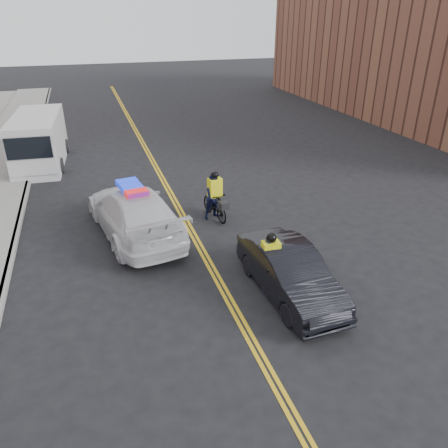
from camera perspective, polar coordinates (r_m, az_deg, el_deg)
ground at (r=12.95m, az=-0.53°, el=-7.77°), size 120.00×120.00×0.00m
center_line_left at (r=19.87m, az=-7.63°, el=4.68°), size 0.10×60.00×0.01m
center_line_right at (r=19.90m, az=-7.18°, el=4.74°), size 0.10×60.00×0.01m
curb at (r=19.81m, az=-24.69°, el=2.56°), size 0.20×60.00×0.15m
building_across at (r=37.86m, az=25.81°, el=21.30°), size 12.00×30.00×11.00m
police_cruiser at (r=15.62m, az=-11.66°, el=1.55°), size 3.31×6.15×1.85m
dark_sedan at (r=12.27m, az=8.59°, el=-6.31°), size 1.70×4.34×1.41m
cargo_van at (r=24.32m, az=-23.06°, el=9.87°), size 2.59×6.07×2.49m
cyclist_near at (r=12.39m, az=5.99°, el=-6.13°), size 0.75×1.90×1.84m
cyclist_far at (r=16.55m, az=-1.17°, el=3.15°), size 0.95×1.93×1.89m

